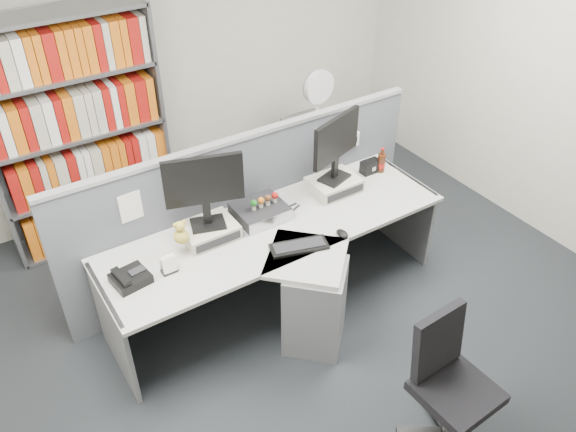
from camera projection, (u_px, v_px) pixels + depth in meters
ground at (338, 367)px, 4.11m from camera, size 5.50×5.50×0.00m
room_shell at (355, 144)px, 3.05m from camera, size 5.04×5.54×2.72m
partition at (247, 206)px, 4.57m from camera, size 3.00×0.08×1.27m
desk at (292, 271)px, 4.24m from camera, size 2.60×1.20×0.72m
monitor_riser_left at (209, 231)px, 4.12m from camera, size 0.38×0.31×0.10m
monitor_riser_right at (334, 184)px, 4.60m from camera, size 0.38×0.31×0.10m
monitor_left at (204, 186)px, 3.89m from camera, size 0.52×0.24×0.55m
monitor_right at (336, 143)px, 4.38m from camera, size 0.51×0.23×0.53m
desktop_pc at (260, 211)px, 4.31m from camera, size 0.37×0.33×0.10m
figurines at (265, 200)px, 4.25m from camera, size 0.23×0.05×0.09m
keyboard at (299, 246)px, 4.03m from camera, size 0.43×0.26×0.03m
mouse at (342, 234)px, 4.14m from camera, size 0.07×0.11×0.04m
desk_phone at (130, 278)px, 3.74m from camera, size 0.25×0.23×0.10m
desk_calendar at (169, 265)px, 3.81m from camera, size 0.11×0.08×0.13m
plush_toy at (181, 234)px, 3.89m from camera, size 0.10×0.10×0.18m
speaker at (370, 166)px, 4.81m from camera, size 0.16×0.09×0.11m
cola_bottle at (381, 163)px, 4.80m from camera, size 0.07×0.07×0.22m
shelving_unit at (78, 137)px, 4.79m from camera, size 1.41×0.40×2.00m
filing_cabinet at (316, 156)px, 5.78m from camera, size 0.45×0.61×0.70m
desk_fan at (318, 91)px, 5.37m from camera, size 0.32×0.19×0.54m
office_chair at (448, 379)px, 3.44m from camera, size 0.58×0.60×0.90m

